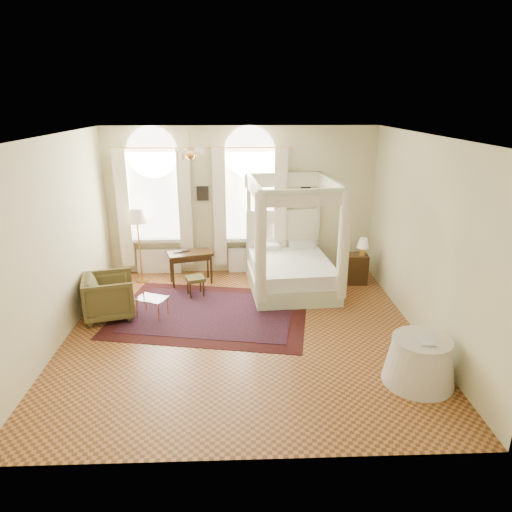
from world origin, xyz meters
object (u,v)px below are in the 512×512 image
at_px(canopy_bed, 291,266).
at_px(nightstand, 356,269).
at_px(armchair, 109,296).
at_px(side_table, 420,361).
at_px(floor_lamp, 137,219).
at_px(writing_desk, 190,257).
at_px(coffee_table, 152,300).
at_px(stool, 195,280).

height_order(canopy_bed, nightstand, canopy_bed).
distance_m(armchair, side_table, 5.41).
distance_m(nightstand, side_table, 3.74).
bearing_deg(side_table, floor_lamp, 139.44).
bearing_deg(floor_lamp, writing_desk, -7.29).
bearing_deg(side_table, writing_desk, 132.79).
xyz_separation_m(coffee_table, side_table, (4.15, -2.24, 0.00)).
distance_m(coffee_table, floor_lamp, 2.14).
relative_size(canopy_bed, stool, 5.20).
bearing_deg(stool, nightstand, 9.63).
bearing_deg(canopy_bed, writing_desk, 168.48).
height_order(writing_desk, stool, writing_desk).
bearing_deg(armchair, stool, -73.87).
relative_size(stool, armchair, 0.50).
relative_size(nightstand, coffee_table, 1.01).
distance_m(writing_desk, armchair, 2.09).
distance_m(floor_lamp, side_table, 6.26).
height_order(nightstand, stool, nightstand).
distance_m(stool, armchair, 1.74).
xyz_separation_m(stool, floor_lamp, (-1.26, 0.86, 1.07)).
xyz_separation_m(canopy_bed, coffee_table, (-2.71, -1.19, -0.20)).
bearing_deg(armchair, floor_lamp, -22.12).
height_order(writing_desk, armchair, armchair).
bearing_deg(floor_lamp, canopy_bed, -10.10).
bearing_deg(stool, canopy_bed, 7.90).
relative_size(armchair, side_table, 0.89).
bearing_deg(canopy_bed, coffee_table, -156.21).
xyz_separation_m(canopy_bed, stool, (-1.99, -0.28, -0.19)).
bearing_deg(nightstand, armchair, -163.37).
xyz_separation_m(writing_desk, coffee_table, (-0.56, -1.63, -0.27)).
xyz_separation_m(writing_desk, stool, (0.16, -0.71, -0.26)).
bearing_deg(canopy_bed, side_table, -67.30).
bearing_deg(stool, side_table, -42.67).
bearing_deg(nightstand, stool, -170.37).
height_order(canopy_bed, side_table, canopy_bed).
height_order(stool, coffee_table, stool).
xyz_separation_m(armchair, side_table, (4.92, -2.27, -0.07)).
bearing_deg(armchair, coffee_table, -106.82).
bearing_deg(armchair, canopy_bed, -86.19).
bearing_deg(writing_desk, side_table, -47.21).
distance_m(nightstand, coffee_table, 4.43).
bearing_deg(canopy_bed, stool, -172.10).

